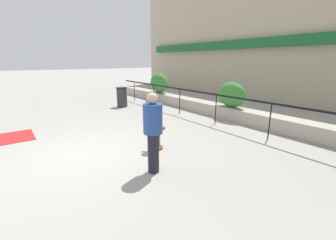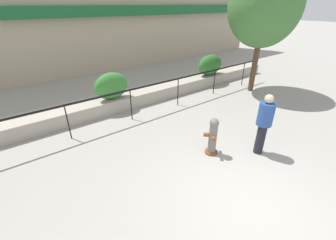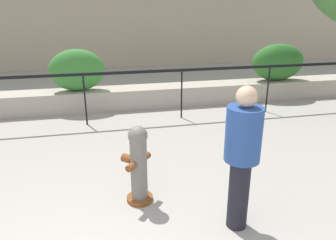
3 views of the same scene
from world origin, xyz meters
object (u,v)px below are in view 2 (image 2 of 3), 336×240
at_px(hedge_bush_1, 111,86).
at_px(fire_hydrant, 213,136).
at_px(hedge_bush_2, 210,65).
at_px(pedestrian, 264,121).
at_px(street_tree, 265,6).

distance_m(hedge_bush_1, fire_hydrant, 4.38).
relative_size(hedge_bush_1, hedge_bush_2, 0.88).
bearing_deg(hedge_bush_2, pedestrian, -123.43).
bearing_deg(hedge_bush_1, fire_hydrant, -77.85).
bearing_deg(hedge_bush_1, pedestrian, -68.47).
distance_m(street_tree, pedestrian, 5.91).
distance_m(hedge_bush_1, street_tree, 7.01).
bearing_deg(pedestrian, street_tree, 36.72).
bearing_deg(street_tree, pedestrian, -143.28).
bearing_deg(pedestrian, hedge_bush_2, 56.57).
distance_m(hedge_bush_2, pedestrian, 6.03).
relative_size(street_tree, pedestrian, 3.08).
bearing_deg(pedestrian, fire_hydrant, 144.06).
height_order(hedge_bush_2, street_tree, street_tree).
bearing_deg(street_tree, hedge_bush_1, 163.16).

